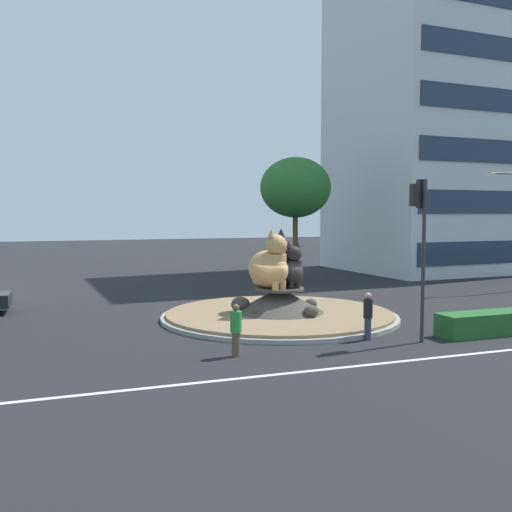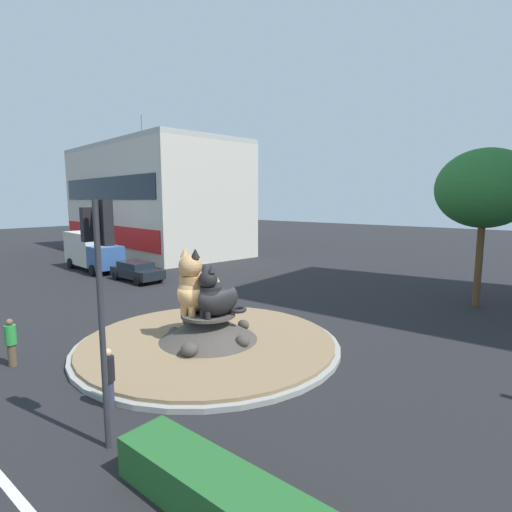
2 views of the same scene
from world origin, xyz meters
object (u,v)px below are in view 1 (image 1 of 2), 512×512
office_tower (453,93)px  broadleaf_tree_behind_island (295,188)px  cat_statue_calico (270,266)px  cat_statue_black (291,270)px  pedestrian_black_shirt (368,315)px  pedestrian_green_shirt (236,329)px  traffic_light_mast (421,225)px

office_tower → broadleaf_tree_behind_island: size_ratio=3.40×
cat_statue_calico → cat_statue_black: size_ratio=1.38×
cat_statue_calico → broadleaf_tree_behind_island: bearing=138.6°
pedestrian_black_shirt → cat_statue_calico: bearing=50.5°
pedestrian_green_shirt → pedestrian_black_shirt: size_ratio=0.98×
pedestrian_green_shirt → traffic_light_mast: bearing=47.1°
pedestrian_green_shirt → cat_statue_black: bearing=101.6°
cat_statue_black → traffic_light_mast: (2.47, -6.16, 2.16)m
cat_statue_black → pedestrian_black_shirt: size_ratio=1.19×
cat_statue_black → pedestrian_green_shirt: bearing=-33.1°
office_tower → pedestrian_green_shirt: size_ratio=16.83×
office_tower → pedestrian_green_shirt: bearing=-142.3°
cat_statue_calico → pedestrian_green_shirt: cat_statue_calico is taller
broadleaf_tree_behind_island → cat_statue_black: bearing=-115.0°
pedestrian_green_shirt → pedestrian_black_shirt: 5.48m
cat_statue_calico → pedestrian_black_shirt: bearing=7.0°
cat_statue_black → pedestrian_black_shirt: (0.88, -5.22, -1.23)m
cat_statue_calico → office_tower: bearing=112.6°
pedestrian_black_shirt → broadleaf_tree_behind_island: bearing=14.0°
traffic_light_mast → broadleaf_tree_behind_island: (4.06, 20.17, 2.21)m
broadleaf_tree_behind_island → pedestrian_black_shirt: broadleaf_tree_behind_island is taller
cat_statue_calico → pedestrian_green_shirt: 6.99m
cat_statue_black → broadleaf_tree_behind_island: 16.06m
cat_statue_calico → office_tower: (23.24, 16.69, 12.43)m
office_tower → pedestrian_green_shirt: (-26.79, -22.53, -13.90)m
cat_statue_calico → cat_statue_black: bearing=78.8°
traffic_light_mast → office_tower: (19.75, 22.82, 10.48)m
pedestrian_green_shirt → cat_statue_calico: bearing=108.2°
cat_statue_calico → cat_statue_black: (1.02, 0.03, -0.21)m
office_tower → pedestrian_black_shirt: size_ratio=16.52×
cat_statue_calico → pedestrian_black_shirt: 5.71m
traffic_light_mast → pedestrian_green_shirt: 7.83m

